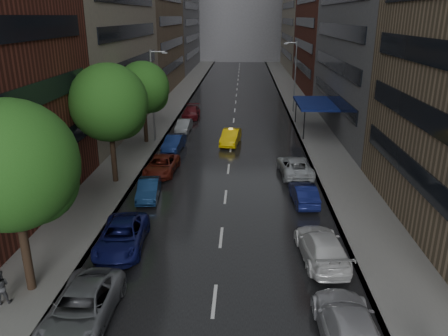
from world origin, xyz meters
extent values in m
cube|color=black|center=(0.00, 50.00, 0.01)|extent=(14.00, 140.00, 0.01)
cube|color=gray|center=(-9.00, 50.00, 0.07)|extent=(4.00, 140.00, 0.15)
cube|color=gray|center=(9.00, 50.00, 0.07)|extent=(4.00, 140.00, 0.15)
cube|color=#937A5B|center=(-15.00, 64.00, 11.00)|extent=(8.00, 28.00, 22.00)
cube|color=slate|center=(15.00, 36.00, 12.00)|extent=(8.00, 28.00, 24.00)
cube|color=gray|center=(15.00, 94.00, 14.00)|extent=(8.00, 32.00, 28.00)
cube|color=slate|center=(0.00, 118.00, 16.00)|extent=(40.00, 14.00, 32.00)
cylinder|color=#382619|center=(-8.60, 4.41, 2.49)|extent=(0.40, 0.40, 4.98)
sphere|color=#1E5116|center=(-8.60, 4.41, 6.23)|extent=(5.70, 5.70, 5.70)
cylinder|color=#382619|center=(-8.60, 18.45, 2.50)|extent=(0.40, 0.40, 4.99)
sphere|color=#1E5116|center=(-8.60, 18.45, 6.24)|extent=(5.70, 5.70, 5.70)
cylinder|color=#382619|center=(-8.60, 29.58, 2.24)|extent=(0.40, 0.40, 4.47)
sphere|color=#1E5116|center=(-8.60, 29.58, 5.59)|extent=(5.11, 5.11, 5.11)
imported|color=#E1B60B|center=(-0.05, 29.52, 0.75)|extent=(2.17, 4.75, 1.51)
imported|color=slate|center=(-5.40, 2.27, 0.76)|extent=(2.55, 5.46, 1.51)
imported|color=#111550|center=(-5.40, 8.53, 0.74)|extent=(2.76, 5.43, 1.47)
imported|color=#10284C|center=(-5.40, 15.56, 0.66)|extent=(1.77, 4.15, 1.33)
imported|color=maroon|center=(-5.40, 20.71, 0.69)|extent=(2.55, 5.08, 1.38)
imported|color=#101F4D|center=(-5.40, 27.19, 0.72)|extent=(1.90, 4.46, 1.43)
imported|color=slate|center=(-5.40, 34.30, 0.67)|extent=(1.58, 4.10, 1.33)
imported|color=#531015|center=(-5.40, 41.30, 0.72)|extent=(2.03, 4.95, 1.43)
imported|color=#AFAEB4|center=(5.40, 1.52, 0.80)|extent=(2.35, 5.55, 1.60)
imported|color=white|center=(5.40, 7.81, 0.77)|extent=(2.57, 5.48, 1.54)
imported|color=#111851|center=(5.40, 15.23, 0.69)|extent=(1.76, 4.30, 1.39)
imported|color=#A6ACB0|center=(5.40, 20.88, 0.73)|extent=(2.78, 5.41, 1.46)
imported|color=#414145|center=(-9.38, 3.27, 0.95)|extent=(0.94, 0.83, 1.60)
cylinder|color=gray|center=(-7.80, 30.00, 4.65)|extent=(0.18, 0.18, 9.00)
cube|color=gray|center=(-6.40, 30.00, 8.85)|extent=(0.50, 0.22, 0.16)
cylinder|color=gray|center=(7.80, 45.00, 4.65)|extent=(0.18, 0.18, 9.00)
cube|color=gray|center=(6.40, 45.00, 8.85)|extent=(0.50, 0.22, 0.16)
cube|color=navy|center=(9.00, 35.00, 3.15)|extent=(4.00, 8.00, 0.25)
cylinder|color=black|center=(7.40, 31.20, 1.65)|extent=(0.12, 0.12, 3.00)
cylinder|color=black|center=(7.40, 38.80, 1.65)|extent=(0.12, 0.12, 3.00)
camera|label=1|loc=(1.19, -12.61, 12.22)|focal=35.00mm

